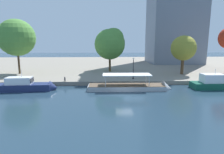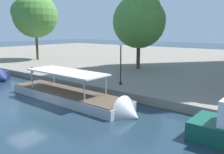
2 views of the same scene
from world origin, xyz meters
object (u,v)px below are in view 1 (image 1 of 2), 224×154
at_px(motor_yacht_2, 219,84).
at_px(tree_1, 14,37).
at_px(lamp_post, 133,67).
at_px(tree_0, 184,48).
at_px(tour_boat_1, 133,88).
at_px(tree_3, 111,43).
at_px(motor_yacht_0, 27,87).
at_px(mooring_bollard_1, 65,79).

bearing_deg(motor_yacht_2, tree_1, 162.47).
distance_m(lamp_post, tree_1, 26.64).
bearing_deg(tree_0, motor_yacht_2, -77.92).
distance_m(tour_boat_1, tree_0, 17.40).
height_order(motor_yacht_2, tree_0, tree_0).
relative_size(tree_1, tree_3, 1.16).
xyz_separation_m(tour_boat_1, tree_0, (12.41, 10.45, 6.31)).
xyz_separation_m(tour_boat_1, lamp_post, (0.77, 5.33, 2.77)).
bearing_deg(motor_yacht_0, tour_boat_1, -3.81).
bearing_deg(mooring_bollard_1, tree_0, 15.69).
xyz_separation_m(motor_yacht_2, tree_1, (-38.81, 12.20, 8.06)).
height_order(mooring_bollard_1, lamp_post, lamp_post).
height_order(lamp_post, tree_1, tree_1).
relative_size(mooring_bollard_1, tree_1, 0.07).
bearing_deg(tree_3, tree_1, -173.38).
relative_size(mooring_bollard_1, lamp_post, 0.20).
xyz_separation_m(mooring_bollard_1, tree_3, (8.83, 11.35, 6.33)).
distance_m(motor_yacht_2, lamp_post, 14.87).
bearing_deg(tree_0, tree_1, 176.76).
distance_m(motor_yacht_2, tree_0, 11.90).
relative_size(motor_yacht_0, tree_1, 0.81).
bearing_deg(lamp_post, motor_yacht_0, -163.74).
xyz_separation_m(motor_yacht_2, mooring_bollard_1, (-26.46, 3.31, 0.48)).
xyz_separation_m(lamp_post, tree_3, (-3.83, 9.64, 4.49)).
bearing_deg(tour_boat_1, tree_0, 40.97).
xyz_separation_m(tree_0, tree_1, (-36.64, 2.07, 2.20)).
distance_m(motor_yacht_0, mooring_bollard_1, 6.40).
height_order(tour_boat_1, tree_3, tree_3).
bearing_deg(tree_1, tour_boat_1, -27.32).
bearing_deg(lamp_post, mooring_bollard_1, -172.30).
height_order(motor_yacht_0, lamp_post, lamp_post).
bearing_deg(tour_boat_1, lamp_post, 82.67).
bearing_deg(motor_yacht_0, motor_yacht_2, -3.10).
height_order(motor_yacht_2, tree_3, tree_3).
distance_m(tree_0, tree_1, 36.77).
bearing_deg(tour_boat_1, tree_1, 153.56).
distance_m(mooring_bollard_1, lamp_post, 12.90).
height_order(tour_boat_1, mooring_bollard_1, tour_boat_1).
height_order(motor_yacht_2, tree_1, tree_1).
height_order(mooring_bollard_1, tree_0, tree_0).
distance_m(motor_yacht_2, mooring_bollard_1, 26.67).
bearing_deg(tree_1, lamp_post, -16.03).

